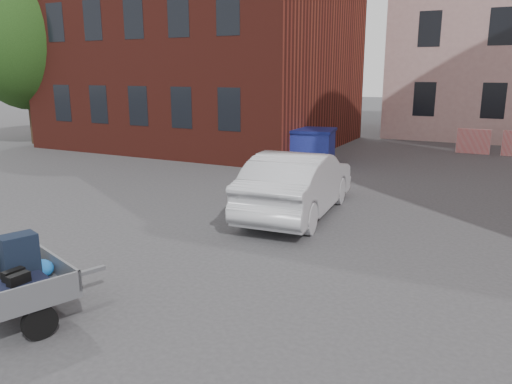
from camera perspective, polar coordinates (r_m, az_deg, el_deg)
The scene contains 6 objects.
ground at distance 8.71m, azimuth -0.48°, elevation -8.51°, with size 120.00×120.00×0.00m, color #38383A.
far_building at distance 37.59m, azimuth -12.73°, elevation 14.37°, with size 6.00×6.00×8.00m, color maroon.
tree at distance 25.56m, azimuth -24.89°, elevation 16.64°, with size 5.28×5.28×8.30m.
trailer at distance 7.49m, azimuth -25.73°, elevation -8.71°, with size 1.88×1.98×1.20m.
dumpster at distance 18.20m, azimuth 3.99°, elevation 5.27°, with size 3.31×2.08×1.30m.
silver_car at distance 11.66m, azimuth 4.80°, elevation 1.01°, with size 1.58×4.54×1.49m, color silver.
Camera 1 is at (3.70, -7.17, 3.28)m, focal length 35.00 mm.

